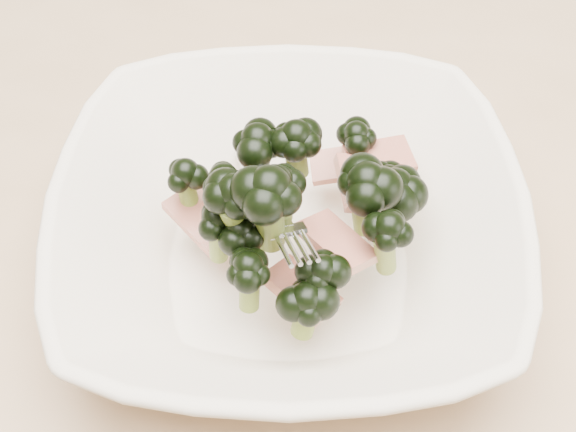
# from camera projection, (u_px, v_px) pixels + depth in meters

# --- Properties ---
(dining_table) EXTENTS (1.20, 0.80, 0.75)m
(dining_table) POSITION_uv_depth(u_px,v_px,m) (284.00, 354.00, 0.61)
(dining_table) COLOR tan
(dining_table) RESTS_ON ground
(broccoli_dish) EXTENTS (0.34, 0.34, 0.13)m
(broccoli_dish) POSITION_uv_depth(u_px,v_px,m) (289.00, 227.00, 0.51)
(broccoli_dish) COLOR beige
(broccoli_dish) RESTS_ON dining_table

